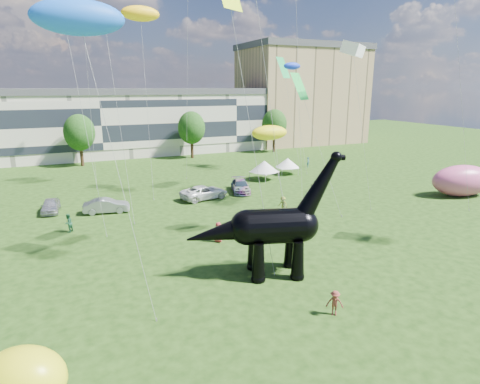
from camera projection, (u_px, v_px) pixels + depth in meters
name	position (u px, v px, depth m)	size (l,w,h in m)	color
ground	(312.00, 285.00, 28.00)	(220.00, 220.00, 0.00)	#16330C
terrace_row	(99.00, 126.00, 78.06)	(78.00, 11.00, 12.00)	beige
apartment_block	(301.00, 97.00, 98.36)	(28.00, 18.00, 22.00)	tan
tree_mid_left	(79.00, 130.00, 68.46)	(5.20, 5.20, 9.44)	#382314
tree_mid_right	(191.00, 125.00, 76.35)	(5.20, 5.20, 9.44)	#382314
tree_far_right	(274.00, 122.00, 83.44)	(5.20, 5.20, 9.44)	#382314
dinosaur_sculpture	(269.00, 228.00, 28.78)	(11.42, 4.87, 9.39)	black
car_silver	(50.00, 206.00, 44.00)	(1.76, 4.38, 1.49)	#B4B5B9
car_grey	(107.00, 206.00, 43.82)	(1.69, 4.85, 1.60)	gray
car_white	(204.00, 192.00, 49.28)	(2.74, 5.95, 1.65)	white
car_dark	(241.00, 186.00, 52.51)	(2.20, 5.41, 1.57)	#595960
gazebo_near	(264.00, 166.00, 59.12)	(5.39, 5.39, 2.87)	silver
gazebo_far	(287.00, 163.00, 63.08)	(4.28, 4.28, 2.54)	white
inflatable_pink	(462.00, 181.00, 50.32)	(7.92, 3.96, 3.96)	#DA548E
inflatable_yellow	(23.00, 380.00, 16.93)	(3.66, 2.82, 2.82)	yellow
visitors	(211.00, 216.00, 40.21)	(52.57, 40.66, 1.84)	#A68153
kites	(190.00, 6.00, 38.32)	(60.04, 43.53, 29.49)	red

